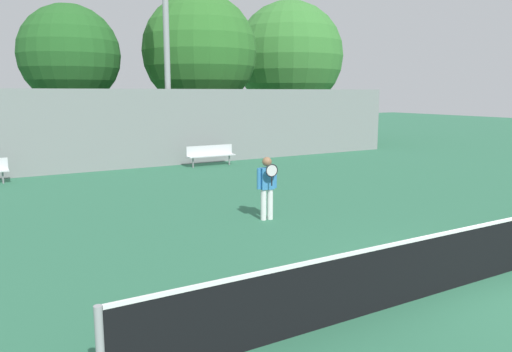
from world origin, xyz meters
TOP-DOWN VIEW (x-y plane):
  - ground_plane at (0.00, 0.00)m, footprint 100.00×100.00m
  - tennis_net at (0.00, 0.00)m, footprint 12.25×0.09m
  - tennis_player at (-0.82, 5.20)m, footprint 0.52×0.43m
  - bench_courtside_near at (1.91, 14.04)m, footprint 2.11×0.40m
  - light_pole_far_right at (0.57, 15.29)m, footprint 0.90×0.60m
  - back_fence at (0.00, 15.03)m, footprint 24.85×0.06m
  - tree_green_tall at (3.73, 18.95)m, footprint 5.80×5.80m
  - tree_green_broad at (10.84, 21.29)m, footprint 6.66×6.66m
  - tree_dark_dense at (-2.49, 19.62)m, footprint 4.56×4.56m

SIDE VIEW (x-z plane):
  - ground_plane at x=0.00m, z-range 0.00..0.00m
  - tennis_net at x=0.00m, z-range 0.01..0.98m
  - bench_courtside_near at x=1.91m, z-range 0.11..0.97m
  - tennis_player at x=-0.82m, z-range 0.10..1.65m
  - back_fence at x=0.00m, z-range 0.00..3.22m
  - tree_dark_dense at x=-2.49m, z-range 1.22..8.26m
  - tree_green_tall at x=3.73m, z-range 1.10..9.12m
  - tree_green_broad at x=10.84m, z-range 0.96..9.55m
  - light_pole_far_right at x=0.57m, z-range 0.89..12.41m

